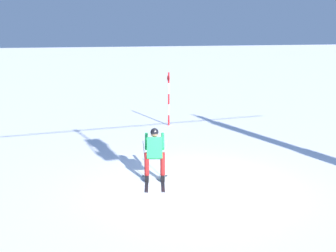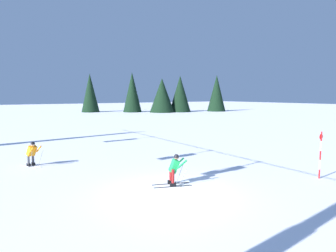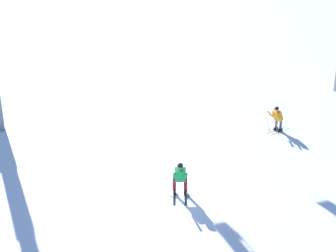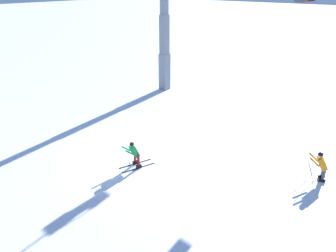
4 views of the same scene
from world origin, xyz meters
TOP-DOWN VIEW (x-y plane):
  - ground_plane at (0.00, 0.00)m, footprint 260.00×260.00m
  - skier_carving_main at (0.84, -0.83)m, footprint 1.11×1.85m
  - skier_distant_uphill at (8.27, 4.02)m, footprint 1.72×1.09m

SIDE VIEW (x-z plane):
  - ground_plane at x=0.00m, z-range 0.00..0.00m
  - skier_carving_main at x=0.84m, z-range 0.04..1.58m
  - skier_distant_uphill at x=8.27m, z-range 0.04..1.63m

